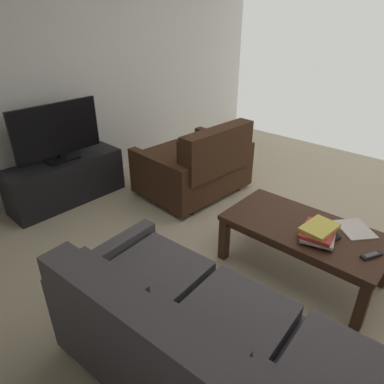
{
  "coord_description": "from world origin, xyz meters",
  "views": [
    {
      "loc": [
        -1.05,
        2.48,
        1.91
      ],
      "look_at": [
        0.42,
        0.82,
        0.73
      ],
      "focal_mm": 32.41,
      "sensor_mm": 36.0,
      "label": 1
    }
  ],
  "objects_px": {
    "book_stack": "(319,232)",
    "coffee_table": "(304,234)",
    "tv_stand": "(66,181)",
    "loveseat_near": "(197,165)",
    "tv_remote": "(371,255)",
    "loose_magazine": "(355,229)",
    "sofa_main": "(214,358)",
    "flat_tv": "(57,132)"
  },
  "relations": [
    {
      "from": "book_stack",
      "to": "coffee_table",
      "type": "bearing_deg",
      "value": -29.65
    },
    {
      "from": "tv_stand",
      "to": "loveseat_near",
      "type": "bearing_deg",
      "value": -130.94
    },
    {
      "from": "tv_remote",
      "to": "loose_magazine",
      "type": "bearing_deg",
      "value": -53.25
    },
    {
      "from": "sofa_main",
      "to": "coffee_table",
      "type": "height_order",
      "value": "sofa_main"
    },
    {
      "from": "sofa_main",
      "to": "loveseat_near",
      "type": "bearing_deg",
      "value": -47.08
    },
    {
      "from": "loveseat_near",
      "to": "tv_stand",
      "type": "xyz_separation_m",
      "value": [
        0.94,
        1.09,
        -0.1
      ]
    },
    {
      "from": "loveseat_near",
      "to": "flat_tv",
      "type": "height_order",
      "value": "flat_tv"
    },
    {
      "from": "sofa_main",
      "to": "book_stack",
      "type": "distance_m",
      "value": 1.23
    },
    {
      "from": "tv_stand",
      "to": "flat_tv",
      "type": "bearing_deg",
      "value": 114.41
    },
    {
      "from": "coffee_table",
      "to": "tv_stand",
      "type": "relative_size",
      "value": 0.97
    },
    {
      "from": "coffee_table",
      "to": "flat_tv",
      "type": "bearing_deg",
      "value": 13.77
    },
    {
      "from": "coffee_table",
      "to": "book_stack",
      "type": "height_order",
      "value": "book_stack"
    },
    {
      "from": "loveseat_near",
      "to": "flat_tv",
      "type": "relative_size",
      "value": 1.29
    },
    {
      "from": "flat_tv",
      "to": "sofa_main",
      "type": "bearing_deg",
      "value": 165.01
    },
    {
      "from": "sofa_main",
      "to": "book_stack",
      "type": "relative_size",
      "value": 5.64
    },
    {
      "from": "sofa_main",
      "to": "coffee_table",
      "type": "xyz_separation_m",
      "value": [
        0.14,
        -1.3,
        0.02
      ]
    },
    {
      "from": "sofa_main",
      "to": "loose_magazine",
      "type": "height_order",
      "value": "sofa_main"
    },
    {
      "from": "loveseat_near",
      "to": "tv_stand",
      "type": "bearing_deg",
      "value": 49.06
    },
    {
      "from": "book_stack",
      "to": "loose_magazine",
      "type": "relative_size",
      "value": 1.27
    },
    {
      "from": "flat_tv",
      "to": "loose_magazine",
      "type": "xyz_separation_m",
      "value": [
        -2.76,
        -0.82,
        -0.37
      ]
    },
    {
      "from": "loveseat_near",
      "to": "coffee_table",
      "type": "height_order",
      "value": "loveseat_near"
    },
    {
      "from": "sofa_main",
      "to": "tv_stand",
      "type": "bearing_deg",
      "value": -15.01
    },
    {
      "from": "sofa_main",
      "to": "tv_stand",
      "type": "xyz_separation_m",
      "value": [
        2.61,
        -0.7,
        -0.11
      ]
    },
    {
      "from": "loveseat_near",
      "to": "tv_remote",
      "type": "distance_m",
      "value": 2.08
    },
    {
      "from": "tv_stand",
      "to": "book_stack",
      "type": "relative_size",
      "value": 3.62
    },
    {
      "from": "sofa_main",
      "to": "loose_magazine",
      "type": "relative_size",
      "value": 7.16
    },
    {
      "from": "flat_tv",
      "to": "book_stack",
      "type": "relative_size",
      "value": 2.69
    },
    {
      "from": "sofa_main",
      "to": "book_stack",
      "type": "bearing_deg",
      "value": -89.49
    },
    {
      "from": "loveseat_near",
      "to": "loose_magazine",
      "type": "xyz_separation_m",
      "value": [
        -1.82,
        0.27,
        0.09
      ]
    },
    {
      "from": "loveseat_near",
      "to": "coffee_table",
      "type": "xyz_separation_m",
      "value": [
        -1.52,
        0.49,
        0.02
      ]
    },
    {
      "from": "sofa_main",
      "to": "loveseat_near",
      "type": "height_order",
      "value": "loveseat_near"
    },
    {
      "from": "coffee_table",
      "to": "loose_magazine",
      "type": "height_order",
      "value": "loose_magazine"
    },
    {
      "from": "tv_stand",
      "to": "tv_remote",
      "type": "distance_m",
      "value": 3.01
    },
    {
      "from": "tv_stand",
      "to": "coffee_table",
      "type": "bearing_deg",
      "value": -166.25
    },
    {
      "from": "sofa_main",
      "to": "tv_stand",
      "type": "relative_size",
      "value": 1.56
    },
    {
      "from": "book_stack",
      "to": "tv_remote",
      "type": "bearing_deg",
      "value": -175.24
    },
    {
      "from": "loveseat_near",
      "to": "loose_magazine",
      "type": "bearing_deg",
      "value": 171.53
    },
    {
      "from": "tv_stand",
      "to": "loose_magazine",
      "type": "distance_m",
      "value": 2.89
    },
    {
      "from": "book_stack",
      "to": "loose_magazine",
      "type": "height_order",
      "value": "book_stack"
    },
    {
      "from": "coffee_table",
      "to": "flat_tv",
      "type": "relative_size",
      "value": 1.31
    },
    {
      "from": "tv_remote",
      "to": "sofa_main",
      "type": "bearing_deg",
      "value": 74.41
    },
    {
      "from": "loveseat_near",
      "to": "book_stack",
      "type": "relative_size",
      "value": 3.47
    }
  ]
}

